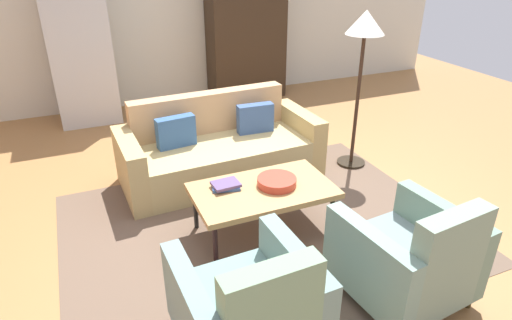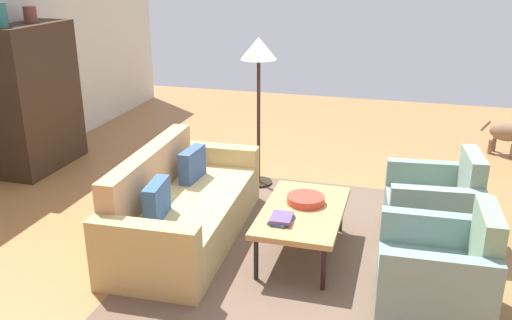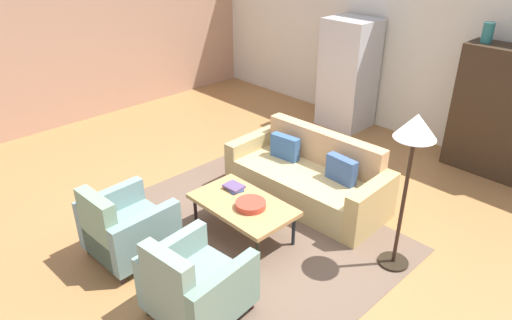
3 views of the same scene
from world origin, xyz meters
TOP-DOWN VIEW (x-y plane):
  - ground_plane at (0.00, 0.00)m, footprint 11.73×11.73m
  - wall_back at (0.00, 3.62)m, footprint 9.78×0.12m
  - wall_left at (-4.89, 0.00)m, footprint 0.12×7.25m
  - area_rug at (-0.24, -0.30)m, footprint 3.40×2.60m
  - couch at (-0.25, 0.83)m, footprint 2.13×0.98m
  - coffee_table at (-0.24, -0.35)m, footprint 1.20×0.70m
  - armchair_left at (-0.84, -1.52)m, footprint 0.83×0.83m
  - armchair_right at (0.36, -1.52)m, footprint 0.88×0.88m
  - fruit_bowl at (-0.11, -0.35)m, footprint 0.34×0.34m
  - book_stack at (-0.53, -0.23)m, footprint 0.26×0.20m
  - cabinet at (1.07, 3.28)m, footprint 1.20×0.51m
  - vase_tall at (0.67, 3.27)m, footprint 0.15×0.15m
  - refrigerator at (-1.41, 3.17)m, footprint 0.80×0.73m
  - floor_lamp at (1.25, 0.47)m, footprint 0.40×0.40m

SIDE VIEW (x-z plane):
  - ground_plane at x=0.00m, z-range 0.00..0.00m
  - area_rug at x=-0.24m, z-range 0.00..0.01m
  - couch at x=-0.25m, z-range -0.14..0.72m
  - armchair_left at x=-0.84m, z-range -0.10..0.78m
  - armchair_right at x=0.36m, z-range -0.10..0.78m
  - coffee_table at x=-0.24m, z-range 0.18..0.63m
  - book_stack at x=-0.53m, z-range 0.44..0.49m
  - fruit_bowl at x=-0.11m, z-range 0.44..0.51m
  - cabinet at x=1.07m, z-range 0.00..1.80m
  - refrigerator at x=-1.41m, z-range 0.00..1.85m
  - wall_back at x=0.00m, z-range 0.00..2.80m
  - wall_left at x=-4.89m, z-range 0.00..2.80m
  - floor_lamp at x=1.25m, z-range 0.58..2.30m
  - vase_tall at x=0.67m, z-range 1.80..2.07m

